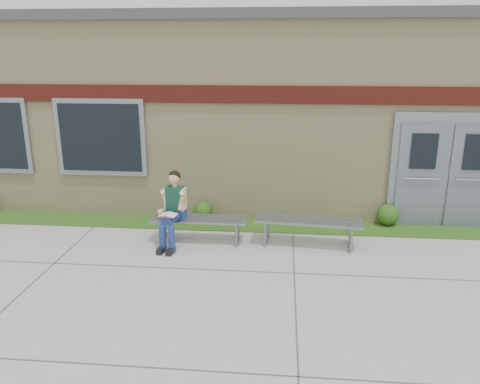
# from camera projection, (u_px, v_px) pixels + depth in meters

# --- Properties ---
(ground) EXTENTS (80.00, 80.00, 0.00)m
(ground) POSITION_uv_depth(u_px,v_px,m) (229.00, 286.00, 7.08)
(ground) COLOR #9E9E99
(ground) RESTS_ON ground
(grass_strip) EXTENTS (16.00, 0.80, 0.02)m
(grass_strip) POSITION_uv_depth(u_px,v_px,m) (243.00, 225.00, 9.56)
(grass_strip) COLOR #204F15
(grass_strip) RESTS_ON ground
(school_building) EXTENTS (16.20, 6.22, 4.20)m
(school_building) POSITION_uv_depth(u_px,v_px,m) (254.00, 104.00, 12.20)
(school_building) COLOR beige
(school_building) RESTS_ON ground
(bench_left) EXTENTS (1.76, 0.49, 0.46)m
(bench_left) POSITION_uv_depth(u_px,v_px,m) (200.00, 223.00, 8.66)
(bench_left) COLOR slate
(bench_left) RESTS_ON ground
(bench_right) EXTENTS (1.94, 0.71, 0.49)m
(bench_right) POSITION_uv_depth(u_px,v_px,m) (308.00, 225.00, 8.48)
(bench_right) COLOR slate
(bench_right) RESTS_ON ground
(girl) EXTENTS (0.49, 0.85, 1.36)m
(girl) POSITION_uv_depth(u_px,v_px,m) (173.00, 208.00, 8.40)
(girl) COLOR navy
(girl) RESTS_ON ground
(shrub_mid) EXTENTS (0.37, 0.37, 0.37)m
(shrub_mid) POSITION_uv_depth(u_px,v_px,m) (203.00, 211.00, 9.82)
(shrub_mid) COLOR #204F15
(shrub_mid) RESTS_ON grass_strip
(shrub_east) EXTENTS (0.43, 0.43, 0.43)m
(shrub_east) POSITION_uv_depth(u_px,v_px,m) (388.00, 215.00, 9.48)
(shrub_east) COLOR #204F15
(shrub_east) RESTS_ON grass_strip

